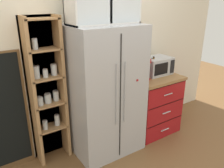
# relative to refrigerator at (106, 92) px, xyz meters

# --- Properties ---
(ground_plane) EXTENTS (10.56, 10.56, 0.00)m
(ground_plane) POSITION_rel_refrigerator_xyz_m (-0.00, -0.02, -0.86)
(ground_plane) COLOR brown
(wall_back_cream) EXTENTS (4.88, 0.10, 2.55)m
(wall_back_cream) POSITION_rel_refrigerator_xyz_m (-0.00, 0.38, 0.41)
(wall_back_cream) COLOR silver
(wall_back_cream) RESTS_ON ground
(refrigerator) EXTENTS (0.90, 0.68, 1.72)m
(refrigerator) POSITION_rel_refrigerator_xyz_m (0.00, 0.00, 0.00)
(refrigerator) COLOR #B7BABF
(refrigerator) RESTS_ON ground
(pantry_shelf_column) EXTENTS (0.45, 0.26, 1.84)m
(pantry_shelf_column) POSITION_rel_refrigerator_xyz_m (-0.70, 0.27, 0.08)
(pantry_shelf_column) COLOR brown
(pantry_shelf_column) RESTS_ON ground
(counter_cabinet) EXTENTS (0.76, 0.66, 0.92)m
(counter_cabinet) POSITION_rel_refrigerator_xyz_m (0.86, 0.01, -0.40)
(counter_cabinet) COLOR #A8161C
(counter_cabinet) RESTS_ON ground
(microwave) EXTENTS (0.44, 0.33, 0.26)m
(microwave) POSITION_rel_refrigerator_xyz_m (0.96, 0.06, 0.18)
(microwave) COLOR #B7BABF
(microwave) RESTS_ON counter_cabinet
(coffee_maker) EXTENTS (0.17, 0.20, 0.31)m
(coffee_maker) POSITION_rel_refrigerator_xyz_m (0.60, 0.02, 0.21)
(coffee_maker) COLOR #A8161C
(coffee_maker) RESTS_ON counter_cabinet
(mug_sage) EXTENTS (0.11, 0.07, 0.09)m
(mug_sage) POSITION_rel_refrigerator_xyz_m (0.86, 0.00, 0.10)
(mug_sage) COLOR #8CA37F
(mug_sage) RESTS_ON counter_cabinet
(mug_navy) EXTENTS (0.12, 0.09, 0.08)m
(mug_navy) POSITION_rel_refrigerator_xyz_m (0.86, 0.09, 0.09)
(mug_navy) COLOR navy
(mug_navy) RESTS_ON counter_cabinet
(bottle_amber) EXTENTS (0.07, 0.07, 0.29)m
(bottle_amber) POSITION_rel_refrigerator_xyz_m (0.86, 0.03, 0.18)
(bottle_amber) COLOR brown
(bottle_amber) RESTS_ON counter_cabinet
(bottle_green) EXTENTS (0.07, 0.07, 0.27)m
(bottle_green) POSITION_rel_refrigerator_xyz_m (0.86, 0.06, 0.17)
(bottle_green) COLOR #285B33
(bottle_green) RESTS_ON counter_cabinet
(chalkboard_menu) EXTENTS (0.60, 0.04, 1.48)m
(chalkboard_menu) POSITION_rel_refrigerator_xyz_m (-1.24, 0.30, -0.12)
(chalkboard_menu) COLOR brown
(chalkboard_menu) RESTS_ON ground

